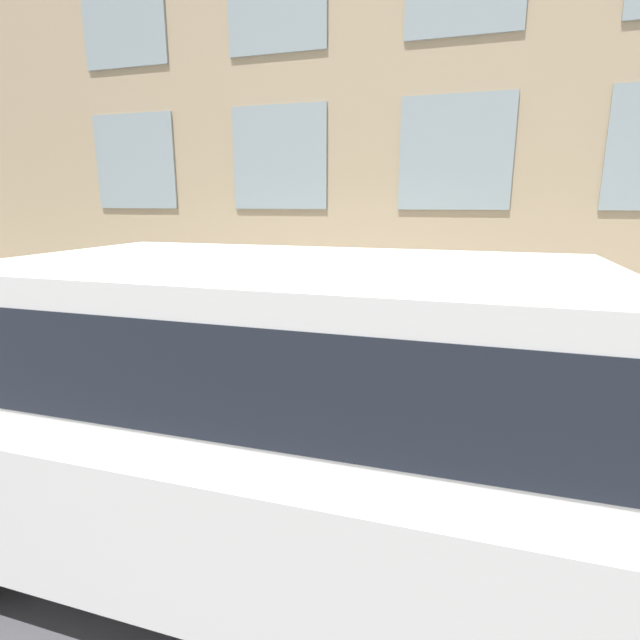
{
  "coord_description": "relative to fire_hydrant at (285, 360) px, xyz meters",
  "views": [
    {
      "loc": [
        -3.93,
        -1.55,
        2.1
      ],
      "look_at": [
        0.66,
        -0.11,
        0.96
      ],
      "focal_mm": 28.0,
      "sensor_mm": 36.0,
      "label": 1
    }
  ],
  "objects": [
    {
      "name": "fire_hydrant",
      "position": [
        0.0,
        0.0,
        0.0
      ],
      "size": [
        0.33,
        0.44,
        0.86
      ],
      "color": "#2D7260",
      "rests_on": "sidewalk"
    },
    {
      "name": "person",
      "position": [
        0.49,
        -0.56,
        0.22
      ],
      "size": [
        0.27,
        0.18,
        1.11
      ],
      "rotation": [
        0.0,
        0.0,
        1.76
      ],
      "color": "#998466",
      "rests_on": "sidewalk"
    },
    {
      "name": "sidewalk",
      "position": [
        1.05,
        -0.17,
        -0.52
      ],
      "size": [
        2.94,
        60.0,
        0.15
      ],
      "color": "#A8A093",
      "rests_on": "ground_plane"
    },
    {
      "name": "ground_plane",
      "position": [
        -0.42,
        -0.17,
        -0.6
      ],
      "size": [
        80.0,
        80.0,
        0.0
      ],
      "primitive_type": "plane",
      "color": "#47474C"
    },
    {
      "name": "parked_truck_white_near",
      "position": [
        -1.87,
        -0.73,
        0.42
      ],
      "size": [
        2.02,
        5.17,
        1.8
      ],
      "color": "black",
      "rests_on": "ground_plane"
    }
  ]
}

